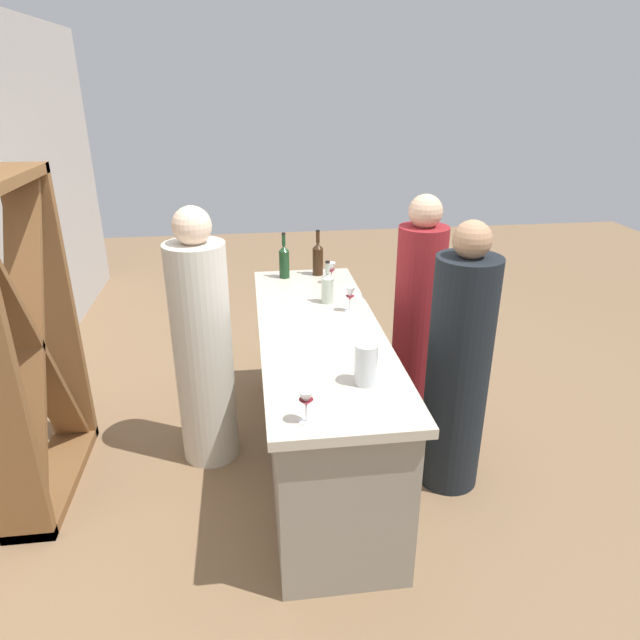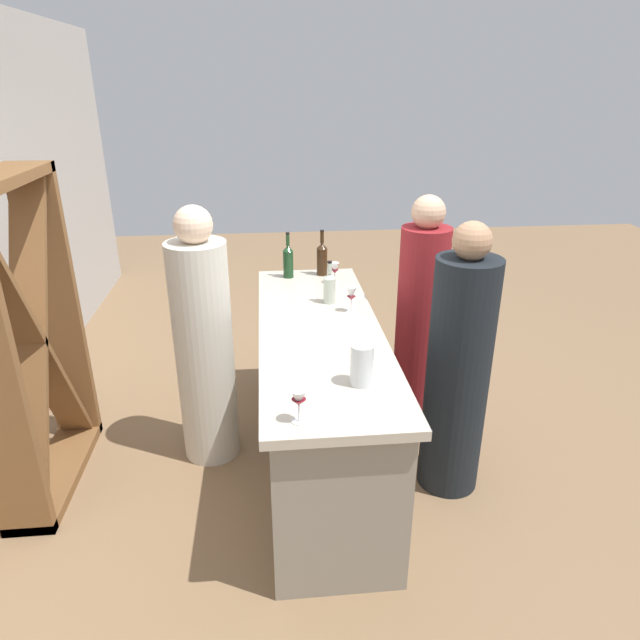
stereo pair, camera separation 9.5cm
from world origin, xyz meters
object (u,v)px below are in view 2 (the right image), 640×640
(wine_bottle_leftmost_clear_pale, at_px, (329,287))
(person_left_guest, at_px, (420,325))
(wine_bottle_center_amber_brown, at_px, (322,258))
(water_pitcher, at_px, (362,365))
(person_center_guest, at_px, (458,373))
(person_right_guest, at_px, (204,348))
(wine_bottle_second_left_olive_green, at_px, (288,260))
(wine_glass_near_center, at_px, (335,269))
(wine_glass_near_left, at_px, (351,295))
(wine_rack, at_px, (29,343))
(wine_glass_near_right, at_px, (299,400))

(wine_bottle_leftmost_clear_pale, relative_size, person_left_guest, 0.17)
(wine_bottle_center_amber_brown, distance_m, water_pitcher, 1.66)
(wine_bottle_leftmost_clear_pale, xyz_separation_m, person_center_guest, (-0.68, -0.66, -0.30))
(person_right_guest, bearing_deg, wine_bottle_second_left_olive_green, 33.89)
(wine_glass_near_center, bearing_deg, wine_bottle_leftmost_clear_pale, 167.72)
(wine_bottle_second_left_olive_green, relative_size, person_left_guest, 0.21)
(wine_bottle_leftmost_clear_pale, distance_m, person_center_guest, 1.00)
(wine_glass_near_left, bearing_deg, wine_rack, 97.49)
(wine_bottle_leftmost_clear_pale, xyz_separation_m, person_right_guest, (-0.23, 0.81, -0.29))
(person_left_guest, distance_m, person_right_guest, 1.44)
(wine_rack, bearing_deg, wine_glass_near_right, -123.36)
(wine_glass_near_right, relative_size, person_center_guest, 0.09)
(wine_bottle_leftmost_clear_pale, relative_size, person_center_guest, 0.17)
(person_center_guest, bearing_deg, person_right_guest, -18.97)
(wine_bottle_second_left_olive_green, bearing_deg, water_pitcher, -170.49)
(wine_bottle_second_left_olive_green, height_order, water_pitcher, wine_bottle_second_left_olive_green)
(wine_bottle_second_left_olive_green, xyz_separation_m, person_center_guest, (-1.23, -0.90, -0.32))
(wine_bottle_center_amber_brown, height_order, wine_glass_near_center, wine_bottle_center_amber_brown)
(wine_glass_near_left, bearing_deg, wine_glass_near_right, 161.36)
(wine_glass_near_left, xyz_separation_m, person_center_guest, (-0.52, -0.54, -0.30))
(wine_glass_near_left, height_order, person_left_guest, person_left_guest)
(person_right_guest, bearing_deg, wine_rack, 170.82)
(wine_rack, distance_m, person_left_guest, 2.40)
(wine_bottle_center_amber_brown, relative_size, person_center_guest, 0.21)
(person_left_guest, bearing_deg, water_pitcher, 62.97)
(wine_glass_near_center, bearing_deg, wine_glass_near_left, -176.07)
(wine_bottle_center_amber_brown, relative_size, person_left_guest, 0.21)
(water_pitcher, distance_m, person_center_guest, 0.80)
(wine_glass_near_center, distance_m, wine_glass_near_right, 1.79)
(wine_bottle_leftmost_clear_pale, relative_size, wine_bottle_center_amber_brown, 0.83)
(wine_glass_near_right, relative_size, person_right_guest, 0.09)
(wine_rack, xyz_separation_m, wine_bottle_second_left_olive_green, (0.95, -1.51, 0.14))
(wine_glass_near_right, xyz_separation_m, person_right_guest, (1.14, 0.52, -0.29))
(person_center_guest, bearing_deg, wine_bottle_leftmost_clear_pale, -47.85)
(wine_bottle_leftmost_clear_pale, distance_m, wine_bottle_center_amber_brown, 0.58)
(wine_rack, relative_size, wine_bottle_second_left_olive_green, 5.50)
(wine_bottle_leftmost_clear_pale, bearing_deg, wine_bottle_second_left_olive_green, 24.08)
(wine_glass_near_center, relative_size, person_center_guest, 0.09)
(wine_rack, bearing_deg, wine_bottle_second_left_olive_green, -57.69)
(water_pitcher, bearing_deg, wine_bottle_leftmost_clear_pale, 1.55)
(water_pitcher, bearing_deg, wine_glass_near_left, -5.57)
(wine_glass_near_right, bearing_deg, wine_glass_near_center, -11.97)
(person_center_guest, relative_size, person_right_guest, 0.99)
(person_right_guest, bearing_deg, wine_bottle_center_amber_brown, 24.63)
(wine_rack, height_order, wine_bottle_center_amber_brown, wine_rack)
(wine_glass_near_center, bearing_deg, person_right_guest, 124.23)
(wine_rack, relative_size, wine_glass_near_center, 12.03)
(person_right_guest, bearing_deg, wine_bottle_leftmost_clear_pale, -4.03)
(wine_bottle_center_amber_brown, bearing_deg, wine_glass_near_center, -160.73)
(wine_rack, distance_m, person_center_guest, 2.43)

